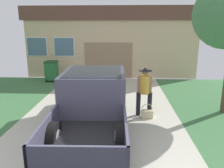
{
  "coord_description": "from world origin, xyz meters",
  "views": [
    {
      "loc": [
        0.74,
        -3.85,
        2.94
      ],
      "look_at": [
        0.39,
        3.01,
        1.19
      ],
      "focal_mm": 36.15,
      "sensor_mm": 36.0,
      "label": 1
    }
  ],
  "objects": [
    {
      "name": "house_with_garage",
      "position": [
        0.0,
        11.77,
        2.06
      ],
      "size": [
        10.33,
        5.47,
        4.08
      ],
      "color": "#D6B590",
      "rests_on": "ground"
    },
    {
      "name": "pickup_truck",
      "position": [
        -0.14,
        2.71,
        0.74
      ],
      "size": [
        2.13,
        5.44,
        1.63
      ],
      "rotation": [
        0.0,
        0.0,
        0.03
      ],
      "color": "#464558",
      "rests_on": "ground"
    },
    {
      "name": "wheeled_trash_bin",
      "position": [
        -3.22,
        8.21,
        0.61
      ],
      "size": [
        0.6,
        0.72,
        1.12
      ],
      "color": "#286B38",
      "rests_on": "ground"
    },
    {
      "name": "handbag",
      "position": [
        1.55,
        3.23,
        0.14
      ],
      "size": [
        0.39,
        0.22,
        0.47
      ],
      "color": "beige",
      "rests_on": "ground"
    },
    {
      "name": "person_with_hat",
      "position": [
        1.45,
        3.39,
        0.94
      ],
      "size": [
        0.53,
        0.45,
        1.66
      ],
      "rotation": [
        0.0,
        0.0,
        -3.25
      ],
      "color": "black",
      "rests_on": "ground"
    }
  ]
}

